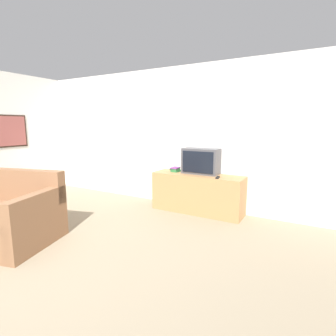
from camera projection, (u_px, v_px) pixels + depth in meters
name	position (u px, v px, depth m)	size (l,w,h in m)	color
ground_plane	(21.00, 273.00, 2.74)	(14.00, 14.00, 0.00)	gray
wall_back	(166.00, 137.00, 5.13)	(9.00, 0.06, 2.60)	white
tv_stand	(198.00, 193.00, 4.64)	(1.61, 0.48, 0.68)	tan
television	(201.00, 161.00, 4.61)	(0.64, 0.30, 0.45)	#4C4C51
book_stack	(175.00, 170.00, 4.85)	(0.17, 0.21, 0.08)	#2D753D
remote_on_stand	(218.00, 177.00, 4.26)	(0.07, 0.17, 0.02)	black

